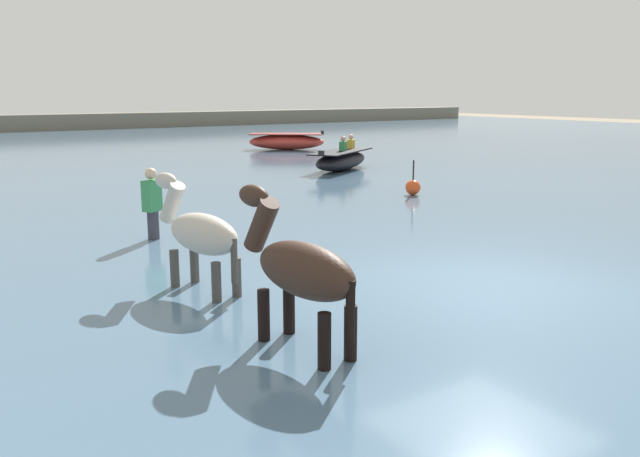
% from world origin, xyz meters
% --- Properties ---
extents(ground_plane, '(120.00, 120.00, 0.00)m').
position_xyz_m(ground_plane, '(0.00, 0.00, 0.00)').
color(ground_plane, '#84755B').
extents(water_surface, '(90.00, 90.00, 0.38)m').
position_xyz_m(water_surface, '(0.00, 10.00, 0.19)').
color(water_surface, slate).
rests_on(water_surface, ground).
extents(horse_lead_pinto, '(0.70, 1.72, 1.85)m').
position_xyz_m(horse_lead_pinto, '(-3.31, 1.86, 1.10)').
color(horse_lead_pinto, beige).
rests_on(horse_lead_pinto, ground).
extents(horse_trailing_dark_bay, '(0.62, 1.80, 1.95)m').
position_xyz_m(horse_trailing_dark_bay, '(-3.29, -0.51, 1.16)').
color(horse_trailing_dark_bay, '#382319').
rests_on(horse_trailing_dark_bay, ground).
extents(boat_distant_west, '(3.38, 2.94, 0.84)m').
position_xyz_m(boat_distant_west, '(8.50, 19.44, 0.73)').
color(boat_distant_west, '#BC382D').
rests_on(boat_distant_west, water_surface).
extents(boat_near_starboard, '(3.40, 2.67, 1.10)m').
position_xyz_m(boat_near_starboard, '(6.04, 11.84, 0.70)').
color(boat_near_starboard, black).
rests_on(boat_near_starboard, water_surface).
extents(person_onlooker_left, '(0.38, 0.34, 1.63)m').
position_xyz_m(person_onlooker_left, '(-2.76, 5.16, 0.87)').
color(person_onlooker_left, '#383842').
rests_on(person_onlooker_left, ground).
extents(channel_buoy, '(0.38, 0.38, 0.87)m').
position_xyz_m(channel_buoy, '(4.37, 6.43, 0.58)').
color(channel_buoy, '#E54C1E').
rests_on(channel_buoy, water_surface).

